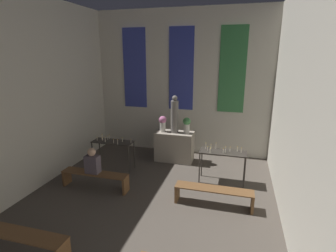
{
  "coord_description": "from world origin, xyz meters",
  "views": [
    {
      "loc": [
        2.0,
        1.18,
        3.48
      ],
      "look_at": [
        0.0,
        8.38,
        1.41
      ],
      "focal_mm": 28.0,
      "sensor_mm": 36.0,
      "label": 1
    }
  ],
  "objects_px": {
    "altar": "(174,146)",
    "pew_back_right": "(214,193)",
    "flower_vase_right": "(187,124)",
    "statue": "(175,115)",
    "candle_rack_left": "(113,145)",
    "flower_vase_left": "(163,123)",
    "pew_back_left": "(95,177)",
    "pew_second_left": "(20,239)",
    "candle_rack_right": "(223,156)",
    "person_seated": "(92,162)"
  },
  "relations": [
    {
      "from": "flower_vase_right",
      "to": "pew_back_right",
      "type": "distance_m",
      "value": 2.85
    },
    {
      "from": "altar",
      "to": "person_seated",
      "type": "bearing_deg",
      "value": -123.52
    },
    {
      "from": "statue",
      "to": "flower_vase_left",
      "type": "relative_size",
      "value": 2.34
    },
    {
      "from": "pew_back_left",
      "to": "flower_vase_left",
      "type": "bearing_deg",
      "value": 64.46
    },
    {
      "from": "candle_rack_left",
      "to": "pew_second_left",
      "type": "distance_m",
      "value": 3.81
    },
    {
      "from": "flower_vase_left",
      "to": "pew_back_left",
      "type": "distance_m",
      "value": 2.85
    },
    {
      "from": "flower_vase_left",
      "to": "flower_vase_right",
      "type": "distance_m",
      "value": 0.81
    },
    {
      "from": "pew_back_left",
      "to": "person_seated",
      "type": "distance_m",
      "value": 0.43
    },
    {
      "from": "pew_second_left",
      "to": "pew_back_left",
      "type": "bearing_deg",
      "value": 90.0
    },
    {
      "from": "statue",
      "to": "flower_vase_left",
      "type": "distance_m",
      "value": 0.49
    },
    {
      "from": "flower_vase_left",
      "to": "flower_vase_right",
      "type": "height_order",
      "value": "same"
    },
    {
      "from": "altar",
      "to": "flower_vase_right",
      "type": "bearing_deg",
      "value": 0.0
    },
    {
      "from": "candle_rack_left",
      "to": "pew_back_left",
      "type": "height_order",
      "value": "candle_rack_left"
    },
    {
      "from": "candle_rack_right",
      "to": "pew_back_right",
      "type": "xyz_separation_m",
      "value": [
        -0.09,
        -1.28,
        -0.45
      ]
    },
    {
      "from": "flower_vase_right",
      "to": "pew_back_right",
      "type": "relative_size",
      "value": 0.29
    },
    {
      "from": "altar",
      "to": "statue",
      "type": "relative_size",
      "value": 1.02
    },
    {
      "from": "flower_vase_left",
      "to": "flower_vase_right",
      "type": "relative_size",
      "value": 1.0
    },
    {
      "from": "statue",
      "to": "candle_rack_left",
      "type": "relative_size",
      "value": 0.97
    },
    {
      "from": "flower_vase_right",
      "to": "pew_second_left",
      "type": "xyz_separation_m",
      "value": [
        -1.97,
        -4.93,
        -0.96
      ]
    },
    {
      "from": "flower_vase_left",
      "to": "candle_rack_right",
      "type": "height_order",
      "value": "flower_vase_left"
    },
    {
      "from": "flower_vase_right",
      "to": "person_seated",
      "type": "distance_m",
      "value": 3.19
    },
    {
      "from": "person_seated",
      "to": "pew_back_left",
      "type": "bearing_deg",
      "value": 0.0
    },
    {
      "from": "candle_rack_left",
      "to": "candle_rack_right",
      "type": "height_order",
      "value": "candle_rack_left"
    },
    {
      "from": "pew_back_left",
      "to": "person_seated",
      "type": "height_order",
      "value": "person_seated"
    },
    {
      "from": "candle_rack_left",
      "to": "flower_vase_right",
      "type": "bearing_deg",
      "value": 29.05
    },
    {
      "from": "statue",
      "to": "altar",
      "type": "bearing_deg",
      "value": 90.0
    },
    {
      "from": "statue",
      "to": "pew_back_right",
      "type": "relative_size",
      "value": 0.67
    },
    {
      "from": "statue",
      "to": "person_seated",
      "type": "xyz_separation_m",
      "value": [
        -1.6,
        -2.42,
        -0.8
      ]
    },
    {
      "from": "candle_rack_left",
      "to": "altar",
      "type": "bearing_deg",
      "value": 34.63
    },
    {
      "from": "altar",
      "to": "pew_second_left",
      "type": "relative_size",
      "value": 0.68
    },
    {
      "from": "flower_vase_right",
      "to": "candle_rack_right",
      "type": "distance_m",
      "value": 1.77
    },
    {
      "from": "flower_vase_right",
      "to": "candle_rack_right",
      "type": "relative_size",
      "value": 0.41
    },
    {
      "from": "pew_back_left",
      "to": "pew_second_left",
      "type": "bearing_deg",
      "value": -90.0
    },
    {
      "from": "altar",
      "to": "statue",
      "type": "distance_m",
      "value": 1.06
    },
    {
      "from": "pew_second_left",
      "to": "candle_rack_right",
      "type": "bearing_deg",
      "value": 49.66
    },
    {
      "from": "candle_rack_left",
      "to": "pew_second_left",
      "type": "relative_size",
      "value": 0.69
    },
    {
      "from": "altar",
      "to": "pew_back_right",
      "type": "bearing_deg",
      "value": -57.19
    },
    {
      "from": "flower_vase_right",
      "to": "candle_rack_right",
      "type": "height_order",
      "value": "flower_vase_right"
    },
    {
      "from": "candle_rack_right",
      "to": "person_seated",
      "type": "height_order",
      "value": "person_seated"
    },
    {
      "from": "flower_vase_left",
      "to": "pew_second_left",
      "type": "relative_size",
      "value": 0.29
    },
    {
      "from": "altar",
      "to": "flower_vase_left",
      "type": "xyz_separation_m",
      "value": [
        -0.4,
        0.0,
        0.79
      ]
    },
    {
      "from": "pew_back_right",
      "to": "pew_second_left",
      "type": "bearing_deg",
      "value": -141.22
    },
    {
      "from": "pew_second_left",
      "to": "pew_back_right",
      "type": "height_order",
      "value": "same"
    },
    {
      "from": "flower_vase_left",
      "to": "flower_vase_right",
      "type": "bearing_deg",
      "value": 0.0
    },
    {
      "from": "statue",
      "to": "flower_vase_left",
      "type": "xyz_separation_m",
      "value": [
        -0.4,
        0.0,
        -0.27
      ]
    },
    {
      "from": "flower_vase_right",
      "to": "candle_rack_right",
      "type": "bearing_deg",
      "value": -42.52
    },
    {
      "from": "pew_back_left",
      "to": "flower_vase_right",
      "type": "bearing_deg",
      "value": 50.94
    },
    {
      "from": "candle_rack_right",
      "to": "pew_second_left",
      "type": "bearing_deg",
      "value": -130.34
    },
    {
      "from": "flower_vase_right",
      "to": "pew_back_left",
      "type": "xyz_separation_m",
      "value": [
        -1.97,
        -2.42,
        -0.96
      ]
    },
    {
      "from": "flower_vase_right",
      "to": "pew_back_right",
      "type": "height_order",
      "value": "flower_vase_right"
    }
  ]
}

